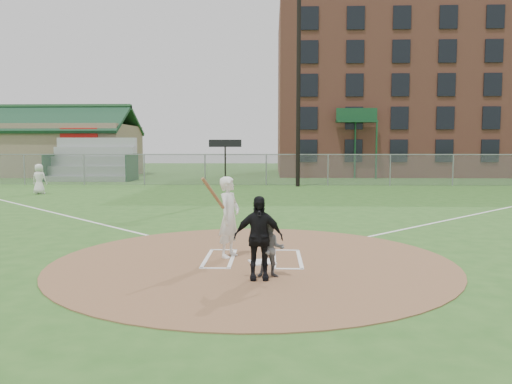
{
  "coord_description": "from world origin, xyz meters",
  "views": [
    {
      "loc": [
        0.41,
        -10.4,
        2.39
      ],
      "look_at": [
        0.0,
        2.0,
        1.3
      ],
      "focal_mm": 35.0,
      "sensor_mm": 36.0,
      "label": 1
    }
  ],
  "objects_px": {
    "home_plate": "(262,262)",
    "catcher": "(271,249)",
    "umpire": "(258,238)",
    "batter_at_plate": "(229,217)",
    "ondeck_player": "(39,179)"
  },
  "relations": [
    {
      "from": "home_plate",
      "to": "catcher",
      "type": "xyz_separation_m",
      "value": [
        0.18,
        -1.13,
        0.5
      ]
    },
    {
      "from": "umpire",
      "to": "batter_at_plate",
      "type": "distance_m",
      "value": 1.97
    },
    {
      "from": "ondeck_player",
      "to": "batter_at_plate",
      "type": "bearing_deg",
      "value": 132.74
    },
    {
      "from": "umpire",
      "to": "ondeck_player",
      "type": "bearing_deg",
      "value": 122.0
    },
    {
      "from": "catcher",
      "to": "ondeck_player",
      "type": "bearing_deg",
      "value": 121.82
    },
    {
      "from": "ondeck_player",
      "to": "batter_at_plate",
      "type": "height_order",
      "value": "batter_at_plate"
    },
    {
      "from": "umpire",
      "to": "batter_at_plate",
      "type": "bearing_deg",
      "value": 106.94
    },
    {
      "from": "batter_at_plate",
      "to": "home_plate",
      "type": "bearing_deg",
      "value": -37.37
    },
    {
      "from": "home_plate",
      "to": "catcher",
      "type": "height_order",
      "value": "catcher"
    },
    {
      "from": "batter_at_plate",
      "to": "ondeck_player",
      "type": "bearing_deg",
      "value": 127.08
    },
    {
      "from": "home_plate",
      "to": "catcher",
      "type": "bearing_deg",
      "value": -80.81
    },
    {
      "from": "catcher",
      "to": "ondeck_player",
      "type": "distance_m",
      "value": 20.6
    },
    {
      "from": "catcher",
      "to": "umpire",
      "type": "relative_size",
      "value": 0.68
    },
    {
      "from": "home_plate",
      "to": "ondeck_player",
      "type": "distance_m",
      "value": 19.6
    },
    {
      "from": "ondeck_player",
      "to": "batter_at_plate",
      "type": "xyz_separation_m",
      "value": [
        11.27,
        -14.92,
        0.11
      ]
    }
  ]
}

